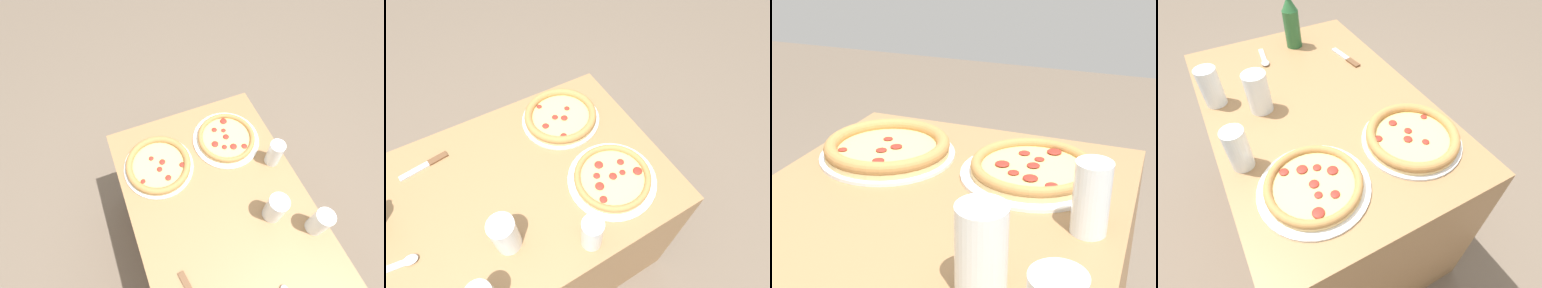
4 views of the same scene
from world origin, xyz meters
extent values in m
cylinder|color=white|center=(0.35, -0.16, 0.75)|extent=(0.32, 0.32, 0.01)
cylinder|color=#DBB775|center=(0.35, -0.16, 0.76)|extent=(0.27, 0.27, 0.01)
cylinder|color=#E5C170|center=(0.35, -0.16, 0.77)|extent=(0.24, 0.24, 0.00)
torus|color=#AD7A42|center=(0.35, -0.16, 0.78)|extent=(0.28, 0.28, 0.02)
ellipsoid|color=maroon|center=(0.35, -0.16, 0.78)|extent=(0.03, 0.03, 0.01)
ellipsoid|color=maroon|center=(0.44, -0.18, 0.78)|extent=(0.03, 0.03, 0.01)
ellipsoid|color=maroon|center=(0.27, -0.22, 0.78)|extent=(0.03, 0.03, 0.01)
ellipsoid|color=maroon|center=(0.41, -0.12, 0.78)|extent=(0.03, 0.03, 0.01)
ellipsoid|color=maroon|center=(0.30, -0.13, 0.77)|extent=(0.02, 0.02, 0.01)
ellipsoid|color=maroon|center=(0.29, -0.17, 0.78)|extent=(0.03, 0.03, 0.01)
ellipsoid|color=maroon|center=(0.39, -0.16, 0.77)|extent=(0.02, 0.02, 0.01)
ellipsoid|color=maroon|center=(0.33, -0.09, 0.78)|extent=(0.03, 0.03, 0.01)
cylinder|color=silver|center=(0.33, 0.19, 0.75)|extent=(0.32, 0.32, 0.01)
cylinder|color=#DBB775|center=(0.33, 0.19, 0.76)|extent=(0.29, 0.29, 0.01)
cylinder|color=#E5C170|center=(0.33, 0.19, 0.77)|extent=(0.26, 0.26, 0.00)
torus|color=#AD7A42|center=(0.33, 0.19, 0.78)|extent=(0.30, 0.30, 0.03)
ellipsoid|color=maroon|center=(0.29, 0.09, 0.78)|extent=(0.03, 0.03, 0.01)
ellipsoid|color=maroon|center=(0.33, 0.17, 0.78)|extent=(0.03, 0.03, 0.01)
ellipsoid|color=maroon|center=(0.37, 0.21, 0.77)|extent=(0.02, 0.02, 0.01)
ellipsoid|color=maroon|center=(0.30, 0.19, 0.77)|extent=(0.03, 0.03, 0.01)
ellipsoid|color=maroon|center=(0.27, 0.28, 0.77)|extent=(0.02, 0.02, 0.00)
ellipsoid|color=maroon|center=(0.25, 0.17, 0.78)|extent=(0.03, 0.03, 0.01)
cylinder|color=white|center=(-0.06, -0.18, 0.82)|extent=(0.08, 0.08, 0.15)
cylinder|color=#935123|center=(-0.06, -0.18, 0.80)|extent=(0.07, 0.07, 0.10)
cylinder|color=white|center=(0.17, -0.31, 0.82)|extent=(0.07, 0.07, 0.14)
cylinder|color=beige|center=(0.17, -0.31, 0.81)|extent=(0.06, 0.06, 0.12)
camera|label=1|loc=(-0.31, 0.28, 1.99)|focal=28.00mm
camera|label=2|loc=(-0.03, -0.56, 1.69)|focal=28.00mm
camera|label=3|loc=(-0.69, -0.40, 1.28)|focal=50.00mm
camera|label=4|loc=(0.82, -0.30, 1.45)|focal=28.00mm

